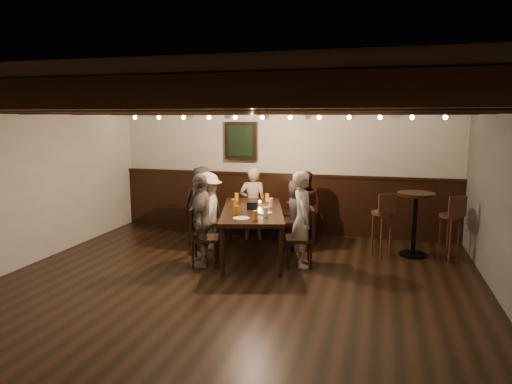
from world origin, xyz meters
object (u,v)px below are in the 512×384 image
(chair_right_near, at_px, (295,231))
(dining_table, at_px, (252,213))
(person_right_near, at_px, (297,214))
(bar_stool_left, at_px, (382,233))
(chair_right_far, at_px, (300,248))
(chair_left_near, at_px, (210,232))
(person_bench_left, at_px, (202,204))
(bar_stool_right, at_px, (449,237))
(person_bench_right, at_px, (304,207))
(person_left_far, at_px, (201,220))
(person_right_far, at_px, (303,219))
(high_top_table, at_px, (415,215))
(person_bench_centre, at_px, (253,204))
(person_left_near, at_px, (208,211))
(chair_left_far, at_px, (204,248))

(chair_right_near, bearing_deg, dining_table, 121.98)
(person_right_near, distance_m, bar_stool_left, 1.39)
(chair_right_near, xyz_separation_m, chair_right_far, (0.23, -0.87, -0.03))
(chair_left_near, distance_m, person_bench_left, 0.62)
(bar_stool_right, bearing_deg, chair_right_far, 174.55)
(chair_left_near, distance_m, person_right_near, 1.50)
(person_bench_left, bearing_deg, person_bench_right, 180.00)
(chair_right_near, distance_m, bar_stool_left, 1.41)
(person_right_near, bearing_deg, bar_stool_left, -110.17)
(person_bench_left, xyz_separation_m, person_left_far, (0.50, -1.26, 0.02))
(person_right_near, bearing_deg, chair_left_near, 90.00)
(chair_right_near, xyz_separation_m, person_right_far, (0.26, -0.86, 0.41))
(bar_stool_left, distance_m, bar_stool_right, 1.00)
(person_left_far, bearing_deg, bar_stool_right, 93.21)
(person_bench_right, relative_size, high_top_table, 1.23)
(chair_left_near, distance_m, bar_stool_right, 3.80)
(person_bench_right, bearing_deg, person_bench_centre, -9.46)
(bar_stool_left, bearing_deg, person_bench_right, 130.06)
(bar_stool_right, bearing_deg, dining_table, 164.78)
(person_bench_right, bearing_deg, high_top_table, 152.91)
(person_right_far, bearing_deg, person_bench_left, 50.71)
(person_bench_right, bearing_deg, person_left_near, 15.26)
(person_bench_centre, bearing_deg, bar_stool_right, 156.89)
(dining_table, distance_m, person_right_near, 0.88)
(person_left_near, xyz_separation_m, person_right_near, (1.45, 0.39, -0.06))
(chair_left_near, height_order, bar_stool_right, bar_stool_right)
(person_bench_left, bearing_deg, chair_right_far, 140.17)
(bar_stool_left, bearing_deg, bar_stool_right, -23.28)
(dining_table, distance_m, bar_stool_left, 2.07)
(chair_right_far, height_order, bar_stool_left, bar_stool_left)
(person_bench_centre, distance_m, bar_stool_right, 3.29)
(person_left_near, bearing_deg, chair_left_far, 2.00)
(chair_left_near, relative_size, person_right_near, 0.80)
(person_bench_centre, relative_size, high_top_table, 1.28)
(chair_right_far, relative_size, person_bench_left, 0.65)
(person_right_far, bearing_deg, dining_table, 59.04)
(bar_stool_right, bearing_deg, person_bench_centre, 146.19)
(chair_left_far, distance_m, chair_right_near, 1.70)
(person_bench_centre, bearing_deg, bar_stool_left, 152.24)
(dining_table, distance_m, person_bench_right, 1.27)
(chair_right_far, height_order, person_right_far, person_right_far)
(chair_left_near, bearing_deg, dining_table, 58.00)
(person_bench_right, relative_size, person_left_far, 0.91)
(person_bench_left, bearing_deg, person_left_near, 108.43)
(chair_right_near, bearing_deg, person_right_far, -178.13)
(person_bench_centre, distance_m, person_left_near, 0.96)
(person_right_far, bearing_deg, chair_left_near, 58.52)
(chair_left_near, height_order, chair_right_near, chair_right_near)
(person_left_far, bearing_deg, chair_left_far, 90.00)
(chair_right_far, height_order, bar_stool_right, bar_stool_right)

